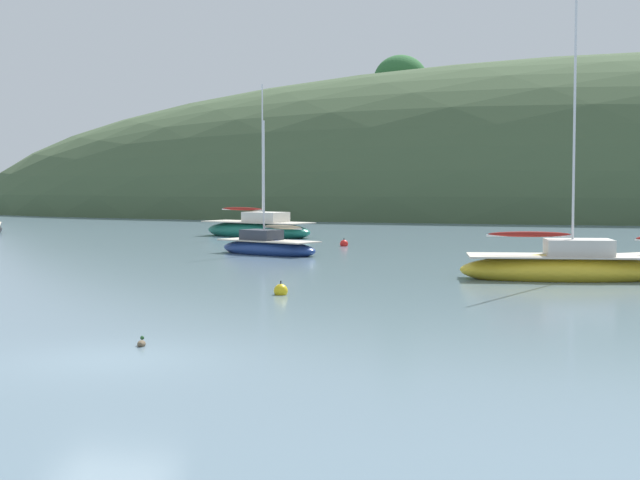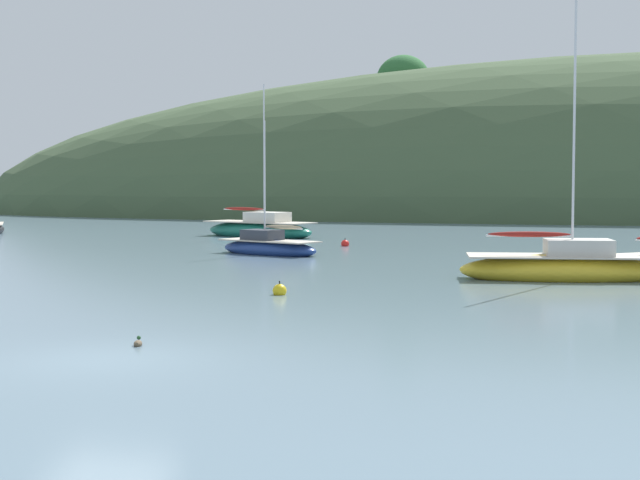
% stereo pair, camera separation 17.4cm
% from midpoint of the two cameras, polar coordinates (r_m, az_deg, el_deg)
% --- Properties ---
extents(ground_plane, '(400.00, 400.00, 0.00)m').
position_cam_midpoint_polar(ground_plane, '(20.73, -11.74, -6.66)').
color(ground_plane, slate).
extents(sailboat_grey_yawl, '(7.56, 3.34, 10.52)m').
position_cam_midpoint_polar(sailboat_grey_yawl, '(37.04, 13.83, -1.52)').
color(sailboat_grey_yawl, gold).
rests_on(sailboat_grey_yawl, ground).
extents(sailboat_orange_cutter, '(5.90, 4.24, 6.61)m').
position_cam_midpoint_polar(sailboat_orange_cutter, '(47.98, -2.85, -0.39)').
color(sailboat_orange_cutter, navy).
rests_on(sailboat_orange_cutter, ground).
extents(sailboat_white_near, '(8.29, 5.53, 9.73)m').
position_cam_midpoint_polar(sailboat_white_near, '(62.43, -3.36, 0.61)').
color(sailboat_white_near, '#196B56').
rests_on(sailboat_white_near, ground).
extents(mooring_buoy_inner, '(0.44, 0.44, 0.54)m').
position_cam_midpoint_polar(mooring_buoy_inner, '(53.68, 1.54, -0.22)').
color(mooring_buoy_inner, red).
rests_on(mooring_buoy_inner, ground).
extents(mooring_buoy_channel, '(0.44, 0.44, 0.54)m').
position_cam_midpoint_polar(mooring_buoy_channel, '(31.33, -2.16, -2.92)').
color(mooring_buoy_channel, yellow).
rests_on(mooring_buoy_channel, ground).
extents(duck_straggler, '(0.26, 0.42, 0.24)m').
position_cam_midpoint_polar(duck_straggler, '(22.19, -10.13, -5.83)').
color(duck_straggler, brown).
rests_on(duck_straggler, ground).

